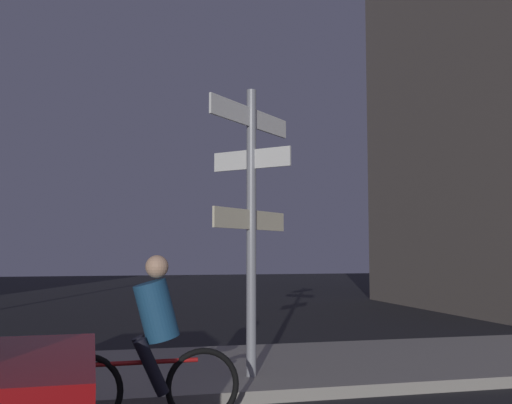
% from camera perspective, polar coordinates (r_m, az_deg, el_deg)
% --- Properties ---
extents(sidewalk_kerb, '(40.00, 3.11, 0.14)m').
position_cam_1_polar(sidewalk_kerb, '(8.13, -8.31, -15.84)').
color(sidewalk_kerb, gray).
rests_on(sidewalk_kerb, ground_plane).
extents(signpost, '(1.27, 1.27, 3.52)m').
position_cam_1_polar(signpost, '(7.37, -0.45, -0.24)').
color(signpost, gray).
rests_on(signpost, sidewalk_kerb).
extents(cyclist, '(1.82, 0.34, 1.61)m').
position_cam_1_polar(cyclist, '(5.85, -10.03, -13.49)').
color(cyclist, black).
rests_on(cyclist, ground_plane).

